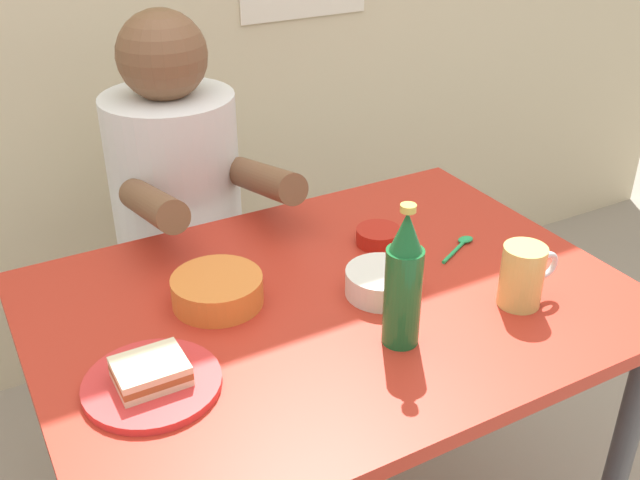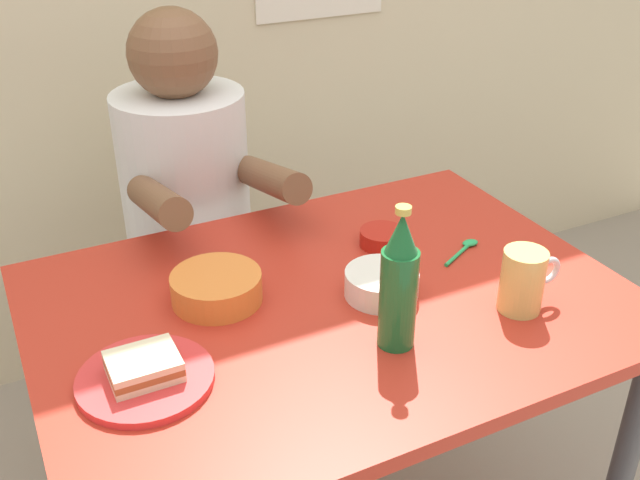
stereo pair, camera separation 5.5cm
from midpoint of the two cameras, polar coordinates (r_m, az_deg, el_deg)
dining_table at (r=1.45m, az=1.98°, el=-7.59°), size 1.10×0.80×0.74m
stool at (r=2.07m, az=-8.70°, el=-5.46°), size 0.34×0.34×0.45m
person_seated at (r=1.86m, az=-9.54°, el=5.01°), size 0.33×0.56×0.72m
plate_orange at (r=1.22m, az=-12.09°, el=-10.48°), size 0.22×0.22×0.01m
sandwich at (r=1.20m, az=-12.22°, el=-9.56°), size 0.11×0.09×0.04m
beer_mug at (r=1.39m, az=16.57°, el=-3.02°), size 0.13×0.08×0.12m
beer_bottle at (r=1.22m, az=7.40°, el=-3.45°), size 0.06×0.06×0.26m
sambal_bowl_red at (r=1.57m, az=5.84°, el=0.23°), size 0.10×0.10×0.03m
soup_bowl_orange at (r=1.38m, az=-6.90°, el=-3.60°), size 0.17×0.17×0.05m
rice_bowl_white at (r=1.39m, az=5.91°, el=-3.31°), size 0.14×0.14×0.05m
spoon at (r=1.58m, az=12.17°, el=-0.57°), size 0.12×0.07×0.01m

